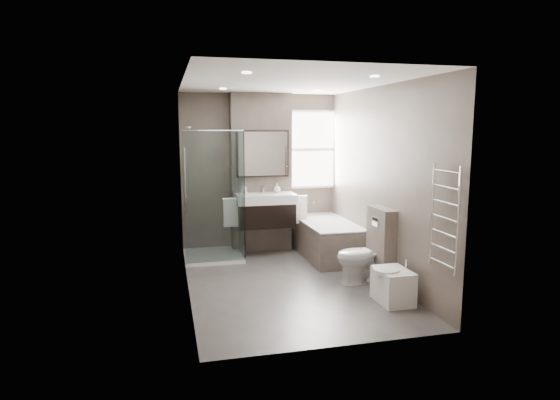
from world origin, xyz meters
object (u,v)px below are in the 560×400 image
object	(u,v)px
vanity	(265,210)
toilet	(363,256)
bathtub	(326,237)
bidet	(393,285)

from	to	relation	value
vanity	toilet	xyz separation A→B (m)	(0.97, -1.65, -0.38)
vanity	bathtub	bearing A→B (deg)	-19.37
vanity	toilet	world-z (taller)	vanity
bathtub	bidet	distance (m)	2.09
vanity	bathtub	world-z (taller)	vanity
bathtub	bidet	xyz separation A→B (m)	(0.09, -2.09, -0.11)
vanity	bathtub	distance (m)	1.07
vanity	bidet	xyz separation A→B (m)	(1.01, -2.41, -0.53)
vanity	bathtub	size ratio (longest dim) A/B	0.59
vanity	toilet	size ratio (longest dim) A/B	1.30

